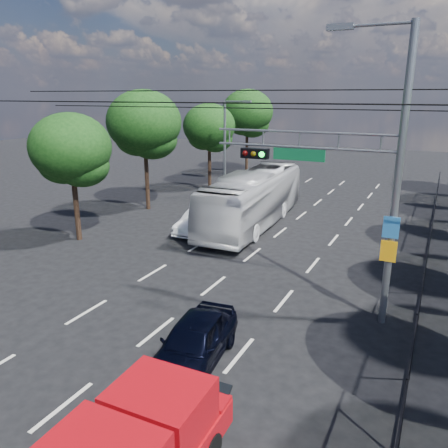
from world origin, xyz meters
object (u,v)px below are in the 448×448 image
Objects in this scene: signal_mast at (358,166)px; white_bus at (253,199)px; navy_hatchback at (194,342)px; white_van at (198,222)px.

signal_mast is 0.83× the size of white_bus.
white_bus is (-4.00, 13.69, 0.90)m from navy_hatchback.
white_van is (-2.17, -2.76, -0.97)m from white_bus.
signal_mast reaches higher than white_bus.
signal_mast is at bearing -53.33° from white_bus.
navy_hatchback is at bearing -63.42° from white_van.
white_van is (-6.17, 10.92, -0.07)m from navy_hatchback.
signal_mast is 2.53× the size of white_van.
white_bus reaches higher than white_van.
signal_mast reaches higher than white_van.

